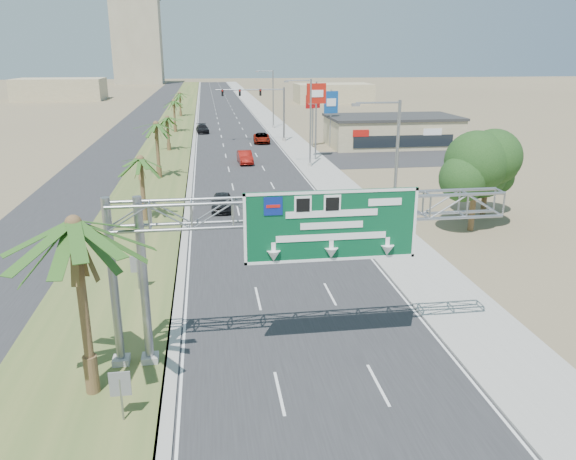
% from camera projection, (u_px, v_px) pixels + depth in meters
% --- Properties ---
extents(road, '(12.00, 300.00, 0.02)m').
position_uv_depth(road, '(226.00, 116.00, 119.48)').
color(road, '#28282B').
rests_on(road, ground).
extents(sidewalk_right, '(4.00, 300.00, 0.10)m').
position_uv_depth(sidewalk_right, '(266.00, 115.00, 120.63)').
color(sidewalk_right, '#9E9B93').
rests_on(sidewalk_right, ground).
extents(median_grass, '(7.00, 300.00, 0.12)m').
position_uv_depth(median_grass, '(178.00, 116.00, 118.09)').
color(median_grass, '#45602A').
rests_on(median_grass, ground).
extents(opposing_road, '(8.00, 300.00, 0.02)m').
position_uv_depth(opposing_road, '(144.00, 117.00, 117.14)').
color(opposing_road, '#28282B').
rests_on(opposing_road, ground).
extents(sign_gantry, '(16.75, 1.24, 7.50)m').
position_uv_depth(sign_gantry, '(292.00, 223.00, 23.06)').
color(sign_gantry, gray).
rests_on(sign_gantry, ground).
extents(palm_near, '(5.70, 5.70, 8.35)m').
position_uv_depth(palm_near, '(74.00, 225.00, 19.86)').
color(palm_near, brown).
rests_on(palm_near, ground).
extents(palm_row_b, '(3.99, 3.99, 5.95)m').
position_uv_depth(palm_row_b, '(140.00, 160.00, 43.09)').
color(palm_row_b, brown).
rests_on(palm_row_b, ground).
extents(palm_row_c, '(3.99, 3.99, 6.75)m').
position_uv_depth(palm_row_c, '(156.00, 125.00, 57.96)').
color(palm_row_c, brown).
rests_on(palm_row_c, ground).
extents(palm_row_d, '(3.99, 3.99, 5.45)m').
position_uv_depth(palm_row_d, '(167.00, 118.00, 75.32)').
color(palm_row_d, brown).
rests_on(palm_row_d, ground).
extents(palm_row_e, '(3.99, 3.99, 6.15)m').
position_uv_depth(palm_row_e, '(174.00, 102.00, 93.05)').
color(palm_row_e, brown).
rests_on(palm_row_e, ground).
extents(palm_row_f, '(3.99, 3.99, 5.75)m').
position_uv_depth(palm_row_f, '(180.00, 94.00, 116.76)').
color(palm_row_f, brown).
rests_on(palm_row_f, ground).
extents(streetlight_near, '(3.27, 0.44, 10.00)m').
position_uv_depth(streetlight_near, '(392.00, 184.00, 36.02)').
color(streetlight_near, gray).
rests_on(streetlight_near, ground).
extents(streetlight_mid, '(3.27, 0.44, 10.00)m').
position_uv_depth(streetlight_mid, '(309.00, 127.00, 64.33)').
color(streetlight_mid, gray).
rests_on(streetlight_mid, ground).
extents(streetlight_far, '(3.27, 0.44, 10.00)m').
position_uv_depth(streetlight_far, '(272.00, 101.00, 98.31)').
color(streetlight_far, gray).
rests_on(streetlight_far, ground).
extents(signal_mast, '(10.28, 0.71, 8.00)m').
position_uv_depth(signal_mast, '(270.00, 109.00, 82.84)').
color(signal_mast, gray).
rests_on(signal_mast, ground).
extents(store_building, '(18.00, 10.00, 4.00)m').
position_uv_depth(store_building, '(392.00, 132.00, 80.37)').
color(store_building, tan).
rests_on(store_building, ground).
extents(oak_near, '(4.50, 4.50, 6.80)m').
position_uv_depth(oak_near, '(476.00, 171.00, 40.90)').
color(oak_near, brown).
rests_on(oak_near, ground).
extents(oak_far, '(3.50, 3.50, 5.60)m').
position_uv_depth(oak_far, '(488.00, 169.00, 45.30)').
color(oak_far, brown).
rests_on(oak_far, ground).
extents(median_signback_a, '(0.75, 0.08, 2.08)m').
position_uv_depth(median_signback_a, '(120.00, 388.00, 19.82)').
color(median_signback_a, gray).
rests_on(median_signback_a, ground).
extents(median_signback_b, '(0.75, 0.08, 2.08)m').
position_uv_depth(median_signback_b, '(137.00, 267.00, 31.05)').
color(median_signback_b, gray).
rests_on(median_signback_b, ground).
extents(tower_distant, '(20.00, 16.00, 35.00)m').
position_uv_depth(tower_distant, '(137.00, 42.00, 241.95)').
color(tower_distant, gray).
rests_on(tower_distant, ground).
extents(building_distant_left, '(24.00, 14.00, 6.00)m').
position_uv_depth(building_distant_left, '(60.00, 89.00, 159.58)').
color(building_distant_left, tan).
rests_on(building_distant_left, ground).
extents(building_distant_right, '(20.00, 12.00, 5.00)m').
position_uv_depth(building_distant_right, '(333.00, 93.00, 151.16)').
color(building_distant_right, tan).
rests_on(building_distant_right, ground).
extents(car_left_lane, '(1.94, 4.32, 1.44)m').
position_uv_depth(car_left_lane, '(222.00, 202.00, 47.47)').
color(car_left_lane, black).
rests_on(car_left_lane, ground).
extents(car_mid_lane, '(1.80, 4.66, 1.51)m').
position_uv_depth(car_mid_lane, '(245.00, 157.00, 67.75)').
color(car_mid_lane, maroon).
rests_on(car_mid_lane, ground).
extents(car_right_lane, '(2.68, 5.27, 1.42)m').
position_uv_depth(car_right_lane, '(262.00, 138.00, 83.34)').
color(car_right_lane, gray).
rests_on(car_right_lane, ground).
extents(car_far, '(2.34, 4.93, 1.39)m').
position_uv_depth(car_far, '(202.00, 129.00, 93.84)').
color(car_far, black).
rests_on(car_far, ground).
extents(pole_sign_red_near, '(2.42, 0.62, 9.51)m').
position_uv_depth(pole_sign_red_near, '(316.00, 98.00, 67.89)').
color(pole_sign_red_near, gray).
rests_on(pole_sign_red_near, ground).
extents(pole_sign_blue, '(2.02, 0.71, 7.96)m').
position_uv_depth(pole_sign_blue, '(331.00, 105.00, 78.04)').
color(pole_sign_blue, gray).
rests_on(pole_sign_blue, ground).
extents(pole_sign_red_far, '(2.14, 1.14, 7.47)m').
position_uv_depth(pole_sign_red_far, '(313.00, 105.00, 77.74)').
color(pole_sign_red_far, gray).
rests_on(pole_sign_red_far, ground).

